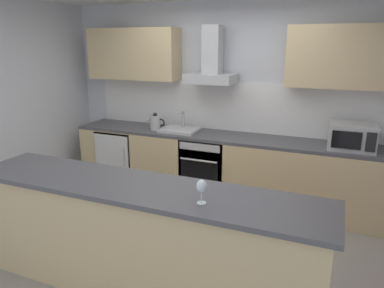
{
  "coord_description": "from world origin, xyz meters",
  "views": [
    {
      "loc": [
        1.35,
        -2.91,
        2.06
      ],
      "look_at": [
        -0.02,
        0.37,
        1.05
      ],
      "focal_mm": 33.31,
      "sensor_mm": 36.0,
      "label": 1
    }
  ],
  "objects_px": {
    "oven": "(207,166)",
    "kettle": "(155,122)",
    "range_hood": "(212,65)",
    "sink": "(180,129)",
    "wine_glass": "(202,187)",
    "microwave": "(352,137)",
    "refrigerator": "(123,157)"
  },
  "relations": [
    {
      "from": "oven",
      "to": "kettle",
      "type": "height_order",
      "value": "kettle"
    },
    {
      "from": "kettle",
      "to": "range_hood",
      "type": "height_order",
      "value": "range_hood"
    },
    {
      "from": "sink",
      "to": "range_hood",
      "type": "bearing_deg",
      "value": 16.35
    },
    {
      "from": "kettle",
      "to": "wine_glass",
      "type": "bearing_deg",
      "value": -54.64
    },
    {
      "from": "sink",
      "to": "range_hood",
      "type": "relative_size",
      "value": 0.69
    },
    {
      "from": "microwave",
      "to": "sink",
      "type": "xyz_separation_m",
      "value": [
        -2.14,
        0.04,
        -0.12
      ]
    },
    {
      "from": "range_hood",
      "to": "wine_glass",
      "type": "relative_size",
      "value": 4.05
    },
    {
      "from": "oven",
      "to": "sink",
      "type": "distance_m",
      "value": 0.62
    },
    {
      "from": "refrigerator",
      "to": "wine_glass",
      "type": "relative_size",
      "value": 4.78
    },
    {
      "from": "microwave",
      "to": "range_hood",
      "type": "distance_m",
      "value": 1.89
    },
    {
      "from": "sink",
      "to": "refrigerator",
      "type": "bearing_deg",
      "value": -179.15
    },
    {
      "from": "kettle",
      "to": "range_hood",
      "type": "relative_size",
      "value": 0.4
    },
    {
      "from": "refrigerator",
      "to": "wine_glass",
      "type": "height_order",
      "value": "wine_glass"
    },
    {
      "from": "wine_glass",
      "to": "oven",
      "type": "bearing_deg",
      "value": 109.11
    },
    {
      "from": "kettle",
      "to": "sink",
      "type": "bearing_deg",
      "value": 7.3
    },
    {
      "from": "microwave",
      "to": "wine_glass",
      "type": "relative_size",
      "value": 2.81
    },
    {
      "from": "microwave",
      "to": "sink",
      "type": "height_order",
      "value": "microwave"
    },
    {
      "from": "sink",
      "to": "wine_glass",
      "type": "distance_m",
      "value": 2.44
    },
    {
      "from": "refrigerator",
      "to": "range_hood",
      "type": "relative_size",
      "value": 1.18
    },
    {
      "from": "oven",
      "to": "microwave",
      "type": "xyz_separation_m",
      "value": [
        1.74,
        -0.03,
        0.59
      ]
    },
    {
      "from": "microwave",
      "to": "wine_glass",
      "type": "distance_m",
      "value": 2.33
    },
    {
      "from": "oven",
      "to": "range_hood",
      "type": "xyz_separation_m",
      "value": [
        -0.0,
        0.13,
        1.33
      ]
    },
    {
      "from": "refrigerator",
      "to": "range_hood",
      "type": "bearing_deg",
      "value": 5.67
    },
    {
      "from": "kettle",
      "to": "oven",
      "type": "bearing_deg",
      "value": 2.56
    },
    {
      "from": "microwave",
      "to": "wine_glass",
      "type": "xyz_separation_m",
      "value": [
        -1.0,
        -2.11,
        0.05
      ]
    },
    {
      "from": "refrigerator",
      "to": "kettle",
      "type": "height_order",
      "value": "kettle"
    },
    {
      "from": "microwave",
      "to": "kettle",
      "type": "xyz_separation_m",
      "value": [
        -2.49,
        -0.01,
        -0.04
      ]
    },
    {
      "from": "microwave",
      "to": "kettle",
      "type": "height_order",
      "value": "microwave"
    },
    {
      "from": "wine_glass",
      "to": "range_hood",
      "type": "bearing_deg",
      "value": 108.09
    },
    {
      "from": "oven",
      "to": "range_hood",
      "type": "bearing_deg",
      "value": 90.0
    },
    {
      "from": "microwave",
      "to": "range_hood",
      "type": "height_order",
      "value": "range_hood"
    },
    {
      "from": "refrigerator",
      "to": "microwave",
      "type": "height_order",
      "value": "microwave"
    }
  ]
}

